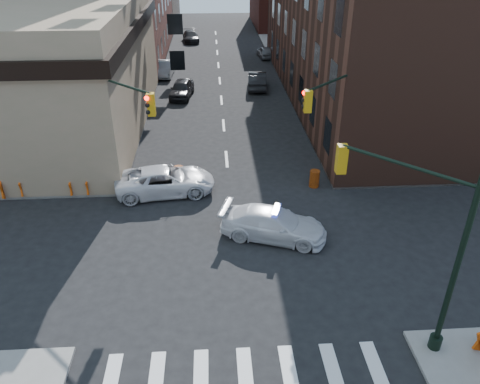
{
  "coord_description": "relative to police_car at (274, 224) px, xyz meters",
  "views": [
    {
      "loc": [
        -0.85,
        -17.63,
        13.19
      ],
      "look_at": [
        0.36,
        1.72,
        2.2
      ],
      "focal_mm": 35.0,
      "sensor_mm": 36.0,
      "label": 1
    }
  ],
  "objects": [
    {
      "name": "ground",
      "position": [
        -1.95,
        -1.06,
        -0.74
      ],
      "size": [
        140.0,
        140.0,
        0.0
      ],
      "primitive_type": "plane",
      "color": "black",
      "rests_on": "ground"
    },
    {
      "name": "sidewalk_ne",
      "position": [
        21.05,
        31.69,
        -0.67
      ],
      "size": [
        34.0,
        54.5,
        0.15
      ],
      "primitive_type": "cube",
      "color": "gray",
      "rests_on": "ground"
    },
    {
      "name": "commercial_row_ne",
      "position": [
        11.05,
        21.44,
        6.26
      ],
      "size": [
        14.0,
        34.0,
        14.0
      ],
      "primitive_type": "cube",
      "color": "#48281C",
      "rests_on": "ground"
    },
    {
      "name": "signal_pole_se",
      "position": [
        4.09,
        -6.59,
        3.87
      ],
      "size": [
        5.4,
        5.27,
        8.0
      ],
      "rotation": [
        0.0,
        0.0,
        2.36
      ],
      "color": "black",
      "rests_on": "sidewalk_se"
    },
    {
      "name": "signal_pole_nw",
      "position": [
        -7.8,
        4.27,
        3.6
      ],
      "size": [
        3.58,
        3.67,
        8.0
      ],
      "rotation": [
        0.0,
        0.0,
        -0.79
      ],
      "color": "black",
      "rests_on": "sidewalk_nw"
    },
    {
      "name": "signal_pole_ne",
      "position": [
        3.89,
        4.29,
        3.6
      ],
      "size": [
        3.67,
        3.58,
        8.0
      ],
      "rotation": [
        0.0,
        0.0,
        -2.36
      ],
      "color": "black",
      "rests_on": "sidewalk_ne"
    },
    {
      "name": "tree_ne_near",
      "position": [
        5.55,
        24.94,
        2.75
      ],
      "size": [
        3.0,
        3.0,
        4.85
      ],
      "color": "black",
      "rests_on": "sidewalk_ne"
    },
    {
      "name": "tree_ne_far",
      "position": [
        5.55,
        32.94,
        2.75
      ],
      "size": [
        3.0,
        3.0,
        4.85
      ],
      "color": "black",
      "rests_on": "sidewalk_ne"
    },
    {
      "name": "police_car",
      "position": [
        0.0,
        0.0,
        0.0
      ],
      "size": [
        5.51,
        3.57,
        1.49
      ],
      "primitive_type": "imported",
      "rotation": [
        0.0,
        0.0,
        1.25
      ],
      "color": "silver",
      "rests_on": "ground"
    },
    {
      "name": "pickup",
      "position": [
        -5.55,
        4.74,
        0.03
      ],
      "size": [
        5.79,
        3.18,
        1.54
      ],
      "primitive_type": "imported",
      "rotation": [
        0.0,
        0.0,
        1.69
      ],
      "color": "silver",
      "rests_on": "ground"
    },
    {
      "name": "parked_car_wnear",
      "position": [
        -5.43,
        22.1,
        0.0
      ],
      "size": [
        2.34,
        4.57,
        1.49
      ],
      "primitive_type": "imported",
      "rotation": [
        0.0,
        0.0,
        -0.14
      ],
      "color": "black",
      "rests_on": "ground"
    },
    {
      "name": "parked_car_wfar",
      "position": [
        -7.45,
        29.05,
        -0.0
      ],
      "size": [
        1.79,
        4.56,
        1.48
      ],
      "primitive_type": "imported",
      "rotation": [
        0.0,
        0.0,
        -0.05
      ],
      "color": "gray",
      "rests_on": "ground"
    },
    {
      "name": "parked_car_wdeep",
      "position": [
        -5.3,
        45.36,
        -0.08
      ],
      "size": [
        2.44,
        4.79,
        1.33
      ],
      "primitive_type": "imported",
      "rotation": [
        0.0,
        0.0,
        0.13
      ],
      "color": "black",
      "rests_on": "ground"
    },
    {
      "name": "parked_car_enear",
      "position": [
        1.51,
        24.29,
        0.03
      ],
      "size": [
        2.04,
        4.84,
        1.55
      ],
      "primitive_type": "imported",
      "rotation": [
        0.0,
        0.0,
        3.06
      ],
      "color": "black",
      "rests_on": "ground"
    },
    {
      "name": "parked_car_efar",
      "position": [
        3.55,
        36.07,
        -0.1
      ],
      "size": [
        1.81,
        3.89,
        1.29
      ],
      "primitive_type": "imported",
      "rotation": [
        0.0,
        0.0,
        3.22
      ],
      "color": "gray",
      "rests_on": "ground"
    },
    {
      "name": "pedestrian_a",
      "position": [
        -9.14,
        4.94,
        0.36
      ],
      "size": [
        0.83,
        0.76,
        1.9
      ],
      "primitive_type": "imported",
      "rotation": [
        0.0,
        0.0,
        -0.57
      ],
      "color": "black",
      "rests_on": "sidewalk_nw"
    },
    {
      "name": "pedestrian_b",
      "position": [
        -14.3,
        5.75,
        0.27
      ],
      "size": [
        0.98,
        0.86,
        1.72
      ],
      "primitive_type": "imported",
      "rotation": [
        0.0,
        0.0,
        0.28
      ],
      "color": "black",
      "rests_on": "sidewalk_nw"
    },
    {
      "name": "pedestrian_c",
      "position": [
        -14.95,
        6.23,
        0.25
      ],
      "size": [
        1.06,
        0.85,
        1.68
      ],
      "primitive_type": "imported",
      "rotation": [
        0.0,
        0.0,
        0.52
      ],
      "color": "black",
      "rests_on": "sidewalk_nw"
    },
    {
      "name": "barrel_road",
      "position": [
        3.01,
        4.94,
        -0.24
      ],
      "size": [
        0.73,
        0.73,
        1.01
      ],
      "primitive_type": "cylinder",
      "rotation": [
        0.0,
        0.0,
        -0.36
      ],
      "color": "#D75B0A",
      "rests_on": "ground"
    },
    {
      "name": "barrel_bank",
      "position": [
        -4.88,
        6.08,
        -0.26
      ],
      "size": [
        0.56,
        0.56,
        0.96
      ],
      "primitive_type": "cylinder",
      "rotation": [
        0.0,
        0.0,
        0.05
      ],
      "color": "#D7430A",
      "rests_on": "ground"
    },
    {
      "name": "barricade_nw_a",
      "position": [
        -10.28,
        4.64,
        -0.14
      ],
      "size": [
        1.21,
        0.62,
        0.9
      ],
      "primitive_type": null,
      "rotation": [
        0.0,
        0.0,
        0.01
      ],
      "color": "#C76609",
      "rests_on": "sidewalk_nw"
    },
    {
      "name": "barricade_nw_b",
      "position": [
        -13.95,
        4.64,
        -0.1
      ],
      "size": [
        1.4,
        0.85,
        0.99
      ],
      "primitive_type": null,
      "rotation": [
        0.0,
        0.0,
        0.15
      ],
      "color": "#F1390B",
      "rests_on": "sidewalk_nw"
    }
  ]
}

